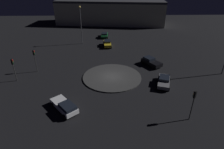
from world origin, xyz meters
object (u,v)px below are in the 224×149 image
(traffic_light_northeast, at_px, (194,100))
(store_building, at_px, (110,12))
(car_grey, at_px, (164,81))
(traffic_light_south, at_px, (35,57))
(car_black, at_px, (151,62))
(car_green, at_px, (104,35))
(traffic_light_south_near, at_px, (13,66))
(car_white, at_px, (65,106))
(streetlamp_west, at_px, (81,20))
(car_yellow, at_px, (107,43))

(traffic_light_northeast, height_order, store_building, store_building)
(car_grey, relative_size, traffic_light_south, 1.13)
(car_black, height_order, store_building, store_building)
(car_green, relative_size, traffic_light_south_near, 1.09)
(car_white, xyz_separation_m, car_green, (-33.12, 4.98, 0.02))
(car_black, height_order, streetlamp_west, streetlamp_west)
(traffic_light_south, distance_m, store_building, 42.08)
(traffic_light_south_near, relative_size, streetlamp_west, 0.42)
(store_building, bearing_deg, car_black, 108.53)
(car_black, distance_m, store_building, 38.14)
(traffic_light_south_near, bearing_deg, car_white, -42.99)
(traffic_light_northeast, distance_m, store_building, 53.93)
(car_grey, relative_size, traffic_light_northeast, 1.16)
(traffic_light_south, bearing_deg, store_building, 80.47)
(car_yellow, relative_size, car_white, 0.99)
(traffic_light_south_near, bearing_deg, car_yellow, 45.18)
(car_white, distance_m, traffic_light_south, 13.85)
(traffic_light_northeast, bearing_deg, car_white, 42.48)
(car_green, distance_m, car_black, 21.51)
(car_grey, bearing_deg, car_white, -48.74)
(car_white, bearing_deg, car_black, -86.58)
(traffic_light_south, relative_size, traffic_light_northeast, 1.02)
(car_white, relative_size, streetlamp_west, 0.49)
(car_yellow, distance_m, traffic_light_south, 19.16)
(traffic_light_south_near, height_order, streetlamp_west, streetlamp_west)
(car_yellow, relative_size, car_green, 1.04)
(car_black, bearing_deg, car_white, -78.04)
(car_yellow, xyz_separation_m, car_white, (25.33, -5.74, -0.04))
(store_building, bearing_deg, car_white, 89.61)
(car_black, relative_size, store_building, 0.12)
(traffic_light_south, xyz_separation_m, traffic_light_northeast, (13.70, 23.02, -0.06))
(car_white, relative_size, car_black, 1.00)
(car_black, bearing_deg, streetlamp_west, -164.27)
(traffic_light_south, bearing_deg, streetlamp_west, 78.41)
(streetlamp_west, bearing_deg, car_grey, 36.16)
(car_yellow, height_order, car_black, car_black)
(car_yellow, xyz_separation_m, streetlamp_west, (-2.27, -6.56, 5.35))
(car_black, height_order, traffic_light_south, traffic_light_south)
(car_yellow, bearing_deg, car_green, -177.31)
(car_black, bearing_deg, car_green, 173.94)
(store_building, bearing_deg, traffic_light_south_near, 76.16)
(car_yellow, bearing_deg, car_white, -15.71)
(traffic_light_south_near, relative_size, store_building, 0.10)
(car_grey, relative_size, store_building, 0.12)
(car_white, bearing_deg, car_grey, -107.71)
(traffic_light_south, relative_size, store_building, 0.11)
(car_green, bearing_deg, traffic_light_northeast, -161.19)
(car_white, height_order, traffic_light_south, traffic_light_south)
(car_yellow, xyz_separation_m, car_green, (-7.79, -0.77, -0.03))
(car_black, bearing_deg, car_yellow, -175.28)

